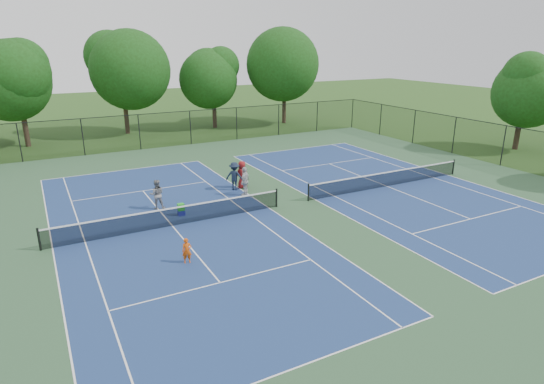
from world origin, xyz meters
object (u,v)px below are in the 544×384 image
bystander_a (245,181)px  ball_crate (181,213)px  bystander_b (235,176)px  bystander_c (242,175)px  tree_back_a (17,76)px  child_player (187,251)px  tree_side_f (525,87)px  tree_back_b (121,66)px  tree_back_d (284,61)px  tree_back_c (213,75)px  instructor (157,194)px  ball_hopper (181,207)px

bystander_a → ball_crate: bystander_a is taller
bystander_b → ball_crate: size_ratio=4.80×
bystander_a → bystander_c: 1.50m
tree_back_a → child_player: size_ratio=8.33×
tree_side_f → ball_crate: tree_side_f is taller
tree_back_a → tree_back_b: 9.24m
child_player → tree_back_d: bearing=64.7°
tree_back_a → tree_side_f: tree_back_a is taller
tree_side_f → tree_back_c: bearing=130.8°
instructor → ball_hopper: size_ratio=4.47×
tree_back_a → bystander_a: tree_back_a is taller
instructor → ball_crate: bearing=133.2°
bystander_a → bystander_c: size_ratio=1.02×
tree_back_b → ball_crate: size_ratio=27.15×
tree_back_c → tree_side_f: size_ratio=1.03×
tree_back_a → bystander_a: (11.26, -21.32, -5.15)m
tree_back_b → bystander_c: tree_back_b is taller
bystander_a → ball_crate: (-4.40, -1.42, -0.75)m
instructor → ball_crate: 1.93m
bystander_a → bystander_b: (-0.12, 1.28, -0.00)m
tree_back_a → tree_side_f: bearing=-29.6°
tree_back_a → tree_back_b: tree_back_b is taller
child_player → bystander_a: bearing=60.5°
tree_back_b → bystander_a: 24.12m
tree_back_a → instructor: size_ratio=5.49×
tree_side_f → child_player: 32.72m
instructor → bystander_c: bearing=-152.2°
tree_side_f → instructor: 31.30m
tree_back_a → ball_hopper: (6.86, -22.75, -5.57)m
bystander_c → ball_crate: bearing=24.4°
tree_back_b → tree_back_d: bearing=-6.7°
tree_back_a → bystander_a: size_ratio=5.16×
tree_side_f → child_player: bearing=-167.2°
tree_back_b → child_player: bearing=-96.8°
bystander_a → bystander_c: bearing=-151.4°
tree_back_b → tree_back_c: tree_back_b is taller
ball_crate → tree_back_d: bearing=49.9°
tree_side_f → instructor: bearing=-179.7°
tree_back_d → tree_side_f: (11.00, -21.00, -1.57)m
tree_back_c → ball_hopper: 26.71m
tree_back_b → instructor: tree_back_b is taller
ball_crate → ball_hopper: bearing=0.0°
tree_back_b → ball_hopper: 25.58m
tree_back_b → tree_back_c: size_ratio=1.19×
instructor → bystander_c: (5.71, 1.25, 0.04)m
bystander_a → ball_hopper: (-4.40, -1.42, -0.42)m
instructor → bystander_b: (5.12, 1.10, 0.05)m
tree_back_d → bystander_c: size_ratio=5.96×
child_player → bystander_b: (5.72, 8.15, 0.34)m
ball_hopper → tree_back_a: bearing=106.8°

